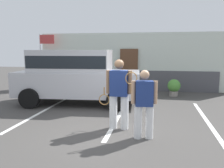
% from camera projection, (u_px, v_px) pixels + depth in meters
% --- Properties ---
extents(ground_plane, '(40.00, 40.00, 0.00)m').
position_uv_depth(ground_plane, '(108.00, 132.00, 5.90)').
color(ground_plane, '#423F3D').
extents(parking_stripe_0, '(0.12, 4.40, 0.01)m').
position_uv_depth(parking_stripe_0, '(42.00, 112.00, 7.83)').
color(parking_stripe_0, silver).
rests_on(parking_stripe_0, ground_plane).
extents(parking_stripe_1, '(0.12, 4.40, 0.01)m').
position_uv_depth(parking_stripe_1, '(119.00, 116.00, 7.35)').
color(parking_stripe_1, silver).
rests_on(parking_stripe_1, ground_plane).
extents(parking_stripe_2, '(0.12, 4.40, 0.01)m').
position_uv_depth(parking_stripe_2, '(206.00, 120.00, 6.87)').
color(parking_stripe_2, silver).
rests_on(parking_stripe_2, ground_plane).
extents(house_frontage, '(9.86, 0.40, 2.91)m').
position_uv_depth(house_frontage, '(133.00, 63.00, 11.99)').
color(house_frontage, silver).
rests_on(house_frontage, ground_plane).
extents(parked_suv, '(4.73, 2.45, 2.05)m').
position_uv_depth(parked_suv, '(76.00, 74.00, 8.90)').
color(parked_suv, '#B7B7BC').
rests_on(parked_suv, ground_plane).
extents(tennis_player_man, '(0.93, 0.29, 1.82)m').
position_uv_depth(tennis_player_man, '(119.00, 93.00, 6.03)').
color(tennis_player_man, white).
rests_on(tennis_player_man, ground_plane).
extents(tennis_player_woman, '(0.74, 0.30, 1.61)m').
position_uv_depth(tennis_player_woman, '(144.00, 103.00, 5.38)').
color(tennis_player_woman, white).
rests_on(tennis_player_woman, ground_plane).
extents(potted_plant_by_porch, '(0.57, 0.57, 0.75)m').
position_uv_depth(potted_plant_by_porch, '(174.00, 87.00, 10.43)').
color(potted_plant_by_porch, gray).
rests_on(potted_plant_by_porch, ground_plane).
extents(flag_pole, '(0.80, 0.12, 2.87)m').
position_uv_depth(flag_pole, '(44.00, 51.00, 12.20)').
color(flag_pole, silver).
rests_on(flag_pole, ground_plane).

